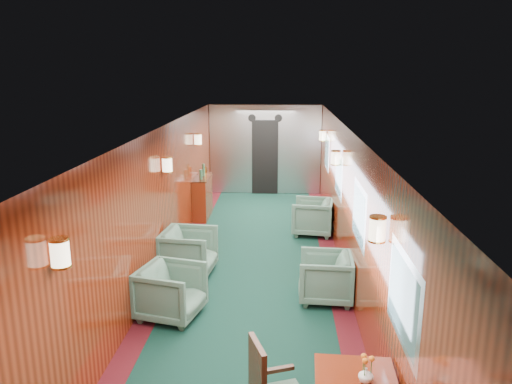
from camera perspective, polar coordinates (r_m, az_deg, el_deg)
room at (r=7.57m, az=-0.55°, el=1.11°), size 12.00×12.10×2.40m
bulkhead at (r=13.46m, az=1.05°, el=4.81°), size 2.98×0.17×2.39m
windows_right at (r=7.91m, az=10.39°, el=0.06°), size 0.02×8.60×0.80m
wall_sconces at (r=8.09m, az=-0.30°, el=3.07°), size 2.97×7.97×0.25m
credenza at (r=11.42m, az=-6.13°, el=-0.52°), size 0.33×1.05×1.22m
flower_vase at (r=4.56m, az=12.46°, el=-19.74°), size 0.14×0.14×0.13m
armchair_left_near at (r=7.00m, az=-9.67°, el=-11.18°), size 0.97×0.95×0.73m
armchair_left_far at (r=8.34m, az=-7.69°, el=-6.79°), size 0.92×0.90×0.76m
armchair_right_near at (r=7.45m, az=7.94°, el=-9.64°), size 0.82×0.80×0.71m
armchair_right_far at (r=10.28m, az=6.47°, el=-2.84°), size 0.91×0.89×0.73m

